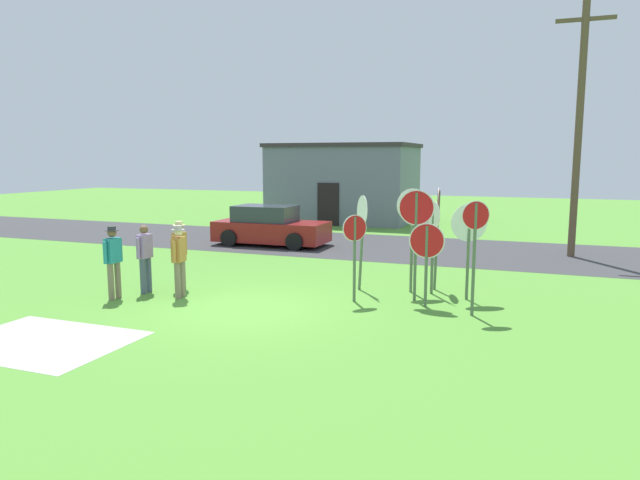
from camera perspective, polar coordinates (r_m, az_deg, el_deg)
name	(u,v)px	position (r m, az deg, el deg)	size (l,w,h in m)	color
ground_plane	(243,310)	(12.81, -7.66, -6.90)	(80.00, 80.00, 0.00)	#518E33
street_asphalt	(367,246)	(21.78, 4.74, -0.58)	(60.00, 6.40, 0.01)	#38383A
concrete_path	(41,341)	(11.75, -26.01, -9.06)	(3.20, 2.40, 0.01)	#ADAAA3
building_background	(344,182)	(30.24, 2.41, 5.75)	(7.30, 5.03, 4.04)	slate
utility_pole	(579,126)	(20.95, 24.39, 10.27)	(1.80, 0.24, 8.31)	brown
parked_car_on_street	(270,227)	(21.95, -5.01, 1.29)	(4.32, 2.06, 1.51)	maroon
stop_sign_nearest	(433,231)	(14.15, 11.20, 0.85)	(0.42, 0.58, 2.29)	#51664C
stop_sign_low_front	(416,224)	(13.34, 9.55, 1.54)	(0.83, 0.08, 2.60)	#51664C
stop_sign_rear_left	(355,244)	(13.16, 3.47, -0.41)	(0.44, 0.46, 2.03)	#51664C
stop_sign_tallest	(412,221)	(14.20, 9.17, 1.88)	(0.69, 0.44, 2.58)	#51664C
stop_sign_leaning_right	(437,219)	(14.58, 11.63, 2.04)	(0.17, 0.87, 2.59)	#51664C
stop_sign_far_back	(427,250)	(12.92, 10.57, -1.00)	(0.79, 0.07, 1.90)	#51664C
stop_sign_rear_right	(475,240)	(12.35, 15.16, -0.03)	(0.54, 0.31, 2.45)	#51664C
stop_sign_leaning_left	(469,234)	(13.73, 14.61, 0.61)	(0.78, 0.45, 2.28)	#51664C
stop_sign_center_cluster	(362,225)	(14.35, 4.21, 1.48)	(0.49, 0.67, 2.40)	#51664C
person_near_signs	(145,255)	(14.70, -17.05, -1.44)	(0.23, 0.57, 1.69)	#4C5670
person_in_dark_shirt	(180,251)	(14.88, -13.80, -1.07)	(0.32, 0.57, 1.74)	#7A6B56
person_on_left	(179,257)	(13.97, -13.88, -1.67)	(0.32, 0.57, 1.74)	#7A6B56
person_holding_notes	(113,258)	(14.29, -19.91, -1.71)	(0.32, 0.57, 1.74)	#7A6B56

